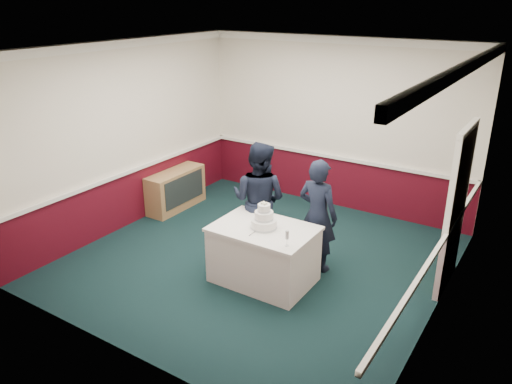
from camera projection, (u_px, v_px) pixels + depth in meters
The scene contains 9 objects.
ground at pixel (259, 259), 7.32m from camera, with size 5.00×5.00×0.00m, color black.
room_shell at pixel (287, 120), 7.04m from camera, with size 5.00×5.00×3.00m.
sideboard at pixel (176, 190), 8.97m from camera, with size 0.41×1.20×0.70m.
cake_table at pixel (264, 254), 6.64m from camera, with size 1.32×0.92×0.79m.
wedding_cake at pixel (264, 220), 6.46m from camera, with size 0.35×0.35×0.36m.
cake_knife at pixel (254, 233), 6.36m from camera, with size 0.01×0.22×0.01m, color silver.
champagne_flute at pixel (287, 236), 5.98m from camera, with size 0.05×0.05×0.21m.
person_man at pixel (259, 200), 7.18m from camera, with size 0.84×0.65×1.73m, color black.
person_woman at pixel (318, 215), 6.82m from camera, with size 0.59×0.39×1.61m, color black.
Camera 1 is at (3.44, -5.45, 3.62)m, focal length 35.00 mm.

